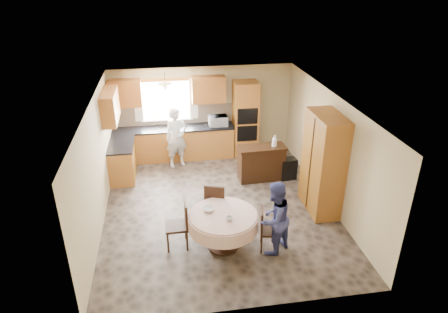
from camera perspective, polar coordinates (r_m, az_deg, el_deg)
name	(u,v)px	position (r m, az deg, el deg)	size (l,w,h in m)	color
floor	(218,207)	(9.10, -0.80, -7.19)	(5.00, 6.00, 0.01)	brown
ceiling	(218,101)	(8.02, -0.91, 7.98)	(5.00, 6.00, 0.01)	white
wall_back	(203,111)	(11.24, -3.05, 6.51)	(5.00, 0.02, 2.50)	tan
wall_front	(247,245)	(5.97, 3.36, -12.57)	(5.00, 0.02, 2.50)	tan
wall_left	(97,165)	(8.54, -17.70, -1.22)	(0.02, 6.00, 2.50)	tan
wall_right	(330,149)	(9.14, 14.85, 0.98)	(0.02, 6.00, 2.50)	tan
window	(166,101)	(11.06, -8.28, 7.86)	(1.40, 0.03, 1.10)	white
curtain_left	(138,101)	(11.02, -12.22, 7.75)	(0.22, 0.02, 1.15)	white
curtain_right	(194,98)	(11.03, -4.36, 8.27)	(0.22, 0.02, 1.15)	white
base_cab_back	(174,144)	(11.21, -7.11, 1.83)	(3.30, 0.60, 0.88)	orange
counter_back	(173,128)	(11.04, -7.24, 4.01)	(3.30, 0.64, 0.04)	black
base_cab_left	(123,161)	(10.46, -14.29, -0.65)	(0.60, 1.20, 0.88)	orange
counter_left	(121,145)	(10.27, -14.56, 1.65)	(0.64, 1.20, 0.04)	black
backsplash	(172,115)	(11.21, -7.38, 5.88)	(3.30, 0.02, 0.55)	#CEB191
wall_cab_left	(125,93)	(10.88, -13.96, 8.77)	(0.85, 0.33, 0.72)	#B36A2C
wall_cab_right	(208,89)	(10.90, -2.24, 9.54)	(0.90, 0.33, 0.72)	#B36A2C
wall_cab_side	(110,106)	(9.93, -15.98, 6.92)	(0.33, 1.20, 0.72)	#B36A2C
oven_tower	(245,119)	(11.19, 3.04, 5.37)	(0.66, 0.62, 2.12)	orange
oven_upper	(248,116)	(10.84, 3.40, 5.74)	(0.56, 0.01, 0.45)	black
oven_lower	(247,134)	(11.02, 3.33, 3.30)	(0.56, 0.01, 0.45)	black
pendant	(165,87)	(10.46, -8.39, 9.78)	(0.36, 0.36, 0.18)	beige
sideboard	(261,164)	(10.07, 5.34, -1.08)	(1.18, 0.49, 0.85)	#341D0E
space_heater	(288,169)	(10.25, 9.10, -1.73)	(0.40, 0.28, 0.55)	black
cupboard	(323,164)	(8.78, 14.02, -1.02)	(0.58, 1.16, 2.22)	orange
dining_table	(223,222)	(7.60, -0.13, -9.30)	(1.32, 1.32, 0.75)	#341D0E
chair_left	(180,222)	(7.71, -6.24, -9.28)	(0.43, 0.43, 0.98)	#341D0E
chair_back	(216,203)	(8.21, -1.22, -6.61)	(0.55, 0.55, 1.00)	#341D0E
chair_right	(267,228)	(7.68, 6.12, -10.07)	(0.44, 0.44, 0.86)	#341D0E
framed_picture	(321,122)	(9.44, 13.67, 4.79)	(0.06, 0.54, 0.44)	gold
microwave	(218,121)	(11.02, -0.88, 5.11)	(0.52, 0.35, 0.29)	silver
person_sink	(176,138)	(10.64, -6.80, 2.68)	(0.59, 0.39, 1.63)	silver
person_dining	(274,218)	(7.48, 7.18, -8.77)	(0.71, 0.56, 1.47)	navy
bowl_sideboard	(252,148)	(9.82, 4.08, 1.17)	(0.23, 0.23, 0.06)	#B2B2B2
bottle_sideboard	(274,142)	(9.90, 7.22, 2.11)	(0.13, 0.13, 0.34)	silver
cup_table	(229,218)	(7.31, 0.75, -8.85)	(0.11, 0.11, 0.09)	#B2B2B2
bowl_table	(209,209)	(7.58, -2.19, -7.56)	(0.21, 0.21, 0.07)	#B2B2B2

